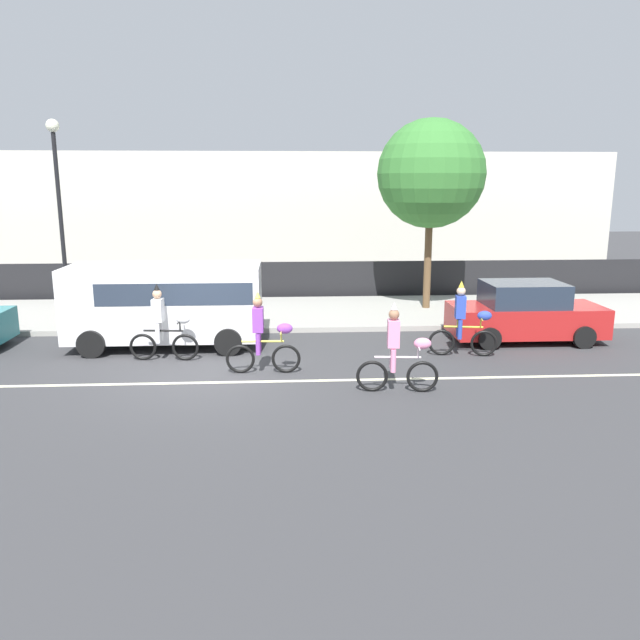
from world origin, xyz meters
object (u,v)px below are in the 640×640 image
Objects in this scene: parked_van_white at (168,299)px; street_lamp_post at (58,193)px; parade_cyclist_zebra at (164,327)px; parade_cyclist_cobalt at (464,323)px; parked_car_red at (525,313)px; parade_cyclist_pink at (399,353)px; parade_cyclist_purple at (263,337)px.

street_lamp_post is at bearing 148.14° from parked_van_white.
parade_cyclist_zebra is 0.33× the size of street_lamp_post.
parked_car_red is at bearing 33.55° from parade_cyclist_cobalt.
parked_car_red is at bearing -8.98° from street_lamp_post.
parked_car_red is (9.55, 1.36, -0.06)m from parade_cyclist_zebra.
street_lamp_post reaches higher than parade_cyclist_zebra.
parade_cyclist_cobalt is (2.15, 2.64, 0.00)m from parade_cyclist_pink.
parade_cyclist_purple and parade_cyclist_pink have the same top height.
parked_van_white is (-7.56, 1.39, 0.44)m from parade_cyclist_cobalt.
parade_cyclist_purple is 7.53m from parked_car_red.
parked_van_white is 9.67m from parked_car_red.
street_lamp_post reaches higher than parked_car_red.
parked_van_white is (-0.10, 1.36, 0.44)m from parade_cyclist_zebra.
parade_cyclist_pink is 0.38× the size of parked_van_white.
parade_cyclist_pink is 6.76m from parked_van_white.
parade_cyclist_zebra is 2.74m from parade_cyclist_purple.
parade_cyclist_cobalt is 2.52m from parked_car_red.
parade_cyclist_purple is 3.64m from parked_van_white.
parade_cyclist_zebra is 9.65m from parked_car_red.
parade_cyclist_zebra and parade_cyclist_purple have the same top height.
parade_cyclist_cobalt is at bearing -17.58° from street_lamp_post.
parade_cyclist_pink is (2.84, -1.49, 0.00)m from parade_cyclist_purple.
parade_cyclist_cobalt is 0.38× the size of parked_van_white.
parade_cyclist_pink is 11.07m from street_lamp_post.
parade_cyclist_pink reaches higher than parked_car_red.
parade_cyclist_pink is 0.33× the size of street_lamp_post.
parade_cyclist_zebra is 7.45m from parade_cyclist_cobalt.
parade_cyclist_zebra is at bearing 153.24° from parade_cyclist_pink.
parked_car_red is 13.50m from street_lamp_post.
parade_cyclist_zebra is at bearing -45.05° from street_lamp_post.
parked_car_red is 0.70× the size of street_lamp_post.
parked_van_white is 4.73m from street_lamp_post.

